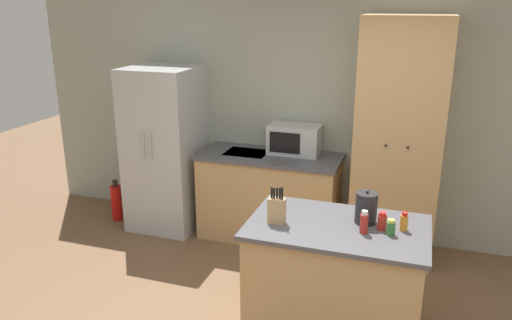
{
  "coord_description": "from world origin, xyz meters",
  "views": [
    {
      "loc": [
        0.74,
        -2.77,
        2.46
      ],
      "look_at": [
        -0.67,
        1.4,
        1.05
      ],
      "focal_mm": 35.0,
      "sensor_mm": 36.0,
      "label": 1
    }
  ],
  "objects_px": {
    "knife_block": "(277,210)",
    "spice_bottle_green_herb": "(404,222)",
    "microwave": "(295,139)",
    "kettle": "(366,208)",
    "spice_bottle_short_red": "(364,223)",
    "fire_extinguisher": "(117,202)",
    "pantry_cabinet": "(398,142)",
    "spice_bottle_amber_oil": "(391,228)",
    "spice_bottle_tall_dark": "(382,222)",
    "refrigerator": "(166,149)"
  },
  "relations": [
    {
      "from": "pantry_cabinet",
      "to": "spice_bottle_tall_dark",
      "type": "height_order",
      "value": "pantry_cabinet"
    },
    {
      "from": "spice_bottle_amber_oil",
      "to": "fire_extinguisher",
      "type": "relative_size",
      "value": 0.24
    },
    {
      "from": "refrigerator",
      "to": "spice_bottle_tall_dark",
      "type": "relative_size",
      "value": 13.38
    },
    {
      "from": "spice_bottle_tall_dark",
      "to": "spice_bottle_short_red",
      "type": "relative_size",
      "value": 0.79
    },
    {
      "from": "spice_bottle_short_red",
      "to": "fire_extinguisher",
      "type": "bearing_deg",
      "value": 156.4
    },
    {
      "from": "spice_bottle_tall_dark",
      "to": "spice_bottle_short_red",
      "type": "distance_m",
      "value": 0.15
    },
    {
      "from": "refrigerator",
      "to": "spice_bottle_amber_oil",
      "type": "height_order",
      "value": "refrigerator"
    },
    {
      "from": "spice_bottle_tall_dark",
      "to": "fire_extinguisher",
      "type": "height_order",
      "value": "spice_bottle_tall_dark"
    },
    {
      "from": "spice_bottle_green_herb",
      "to": "refrigerator",
      "type": "bearing_deg",
      "value": 154.04
    },
    {
      "from": "spice_bottle_tall_dark",
      "to": "microwave",
      "type": "bearing_deg",
      "value": 124.69
    },
    {
      "from": "microwave",
      "to": "spice_bottle_green_herb",
      "type": "xyz_separation_m",
      "value": [
        1.18,
        -1.46,
        -0.13
      ]
    },
    {
      "from": "kettle",
      "to": "pantry_cabinet",
      "type": "bearing_deg",
      "value": 83.78
    },
    {
      "from": "knife_block",
      "to": "spice_bottle_tall_dark",
      "type": "height_order",
      "value": "knife_block"
    },
    {
      "from": "refrigerator",
      "to": "knife_block",
      "type": "bearing_deg",
      "value": -40.24
    },
    {
      "from": "spice_bottle_amber_oil",
      "to": "knife_block",
      "type": "bearing_deg",
      "value": -175.02
    },
    {
      "from": "pantry_cabinet",
      "to": "microwave",
      "type": "distance_m",
      "value": 1.06
    },
    {
      "from": "spice_bottle_short_red",
      "to": "fire_extinguisher",
      "type": "distance_m",
      "value": 3.32
    },
    {
      "from": "pantry_cabinet",
      "to": "fire_extinguisher",
      "type": "height_order",
      "value": "pantry_cabinet"
    },
    {
      "from": "kettle",
      "to": "knife_block",
      "type": "bearing_deg",
      "value": -160.21
    },
    {
      "from": "spice_bottle_tall_dark",
      "to": "spice_bottle_amber_oil",
      "type": "height_order",
      "value": "spice_bottle_tall_dark"
    },
    {
      "from": "spice_bottle_tall_dark",
      "to": "spice_bottle_amber_oil",
      "type": "xyz_separation_m",
      "value": [
        0.07,
        -0.06,
        -0.01
      ]
    },
    {
      "from": "spice_bottle_tall_dark",
      "to": "spice_bottle_short_red",
      "type": "height_order",
      "value": "spice_bottle_short_red"
    },
    {
      "from": "spice_bottle_short_red",
      "to": "kettle",
      "type": "relative_size",
      "value": 0.66
    },
    {
      "from": "pantry_cabinet",
      "to": "spice_bottle_amber_oil",
      "type": "xyz_separation_m",
      "value": [
        0.05,
        -1.44,
        -0.23
      ]
    },
    {
      "from": "kettle",
      "to": "fire_extinguisher",
      "type": "bearing_deg",
      "value": 159.39
    },
    {
      "from": "microwave",
      "to": "fire_extinguisher",
      "type": "relative_size",
      "value": 1.09
    },
    {
      "from": "pantry_cabinet",
      "to": "fire_extinguisher",
      "type": "relative_size",
      "value": 4.8
    },
    {
      "from": "refrigerator",
      "to": "microwave",
      "type": "bearing_deg",
      "value": 7.6
    },
    {
      "from": "spice_bottle_short_red",
      "to": "knife_block",
      "type": "bearing_deg",
      "value": -176.29
    },
    {
      "from": "spice_bottle_green_herb",
      "to": "microwave",
      "type": "bearing_deg",
      "value": 129.11
    },
    {
      "from": "kettle",
      "to": "spice_bottle_green_herb",
      "type": "bearing_deg",
      "value": -10.42
    },
    {
      "from": "microwave",
      "to": "spice_bottle_short_red",
      "type": "distance_m",
      "value": 1.84
    },
    {
      "from": "microwave",
      "to": "spice_bottle_green_herb",
      "type": "distance_m",
      "value": 1.88
    },
    {
      "from": "spice_bottle_amber_oil",
      "to": "fire_extinguisher",
      "type": "bearing_deg",
      "value": 158.12
    },
    {
      "from": "spice_bottle_short_red",
      "to": "spice_bottle_amber_oil",
      "type": "distance_m",
      "value": 0.19
    },
    {
      "from": "pantry_cabinet",
      "to": "spice_bottle_amber_oil",
      "type": "distance_m",
      "value": 1.46
    },
    {
      "from": "spice_bottle_amber_oil",
      "to": "pantry_cabinet",
      "type": "bearing_deg",
      "value": 92.14
    },
    {
      "from": "spice_bottle_short_red",
      "to": "fire_extinguisher",
      "type": "height_order",
      "value": "spice_bottle_short_red"
    },
    {
      "from": "pantry_cabinet",
      "to": "microwave",
      "type": "height_order",
      "value": "pantry_cabinet"
    },
    {
      "from": "microwave",
      "to": "kettle",
      "type": "bearing_deg",
      "value": -57.16
    },
    {
      "from": "refrigerator",
      "to": "spice_bottle_tall_dark",
      "type": "distance_m",
      "value": 2.78
    },
    {
      "from": "spice_bottle_short_red",
      "to": "spice_bottle_green_herb",
      "type": "bearing_deg",
      "value": 26.29
    },
    {
      "from": "pantry_cabinet",
      "to": "spice_bottle_green_herb",
      "type": "xyz_separation_m",
      "value": [
        0.14,
        -1.33,
        -0.22
      ]
    },
    {
      "from": "knife_block",
      "to": "spice_bottle_green_herb",
      "type": "height_order",
      "value": "knife_block"
    },
    {
      "from": "spice_bottle_green_herb",
      "to": "pantry_cabinet",
      "type": "bearing_deg",
      "value": 95.87
    },
    {
      "from": "microwave",
      "to": "spice_bottle_amber_oil",
      "type": "distance_m",
      "value": 1.91
    },
    {
      "from": "spice_bottle_short_red",
      "to": "spice_bottle_tall_dark",
      "type": "bearing_deg",
      "value": 38.78
    },
    {
      "from": "microwave",
      "to": "spice_bottle_green_herb",
      "type": "relative_size",
      "value": 3.8
    },
    {
      "from": "pantry_cabinet",
      "to": "knife_block",
      "type": "height_order",
      "value": "pantry_cabinet"
    },
    {
      "from": "pantry_cabinet",
      "to": "spice_bottle_short_red",
      "type": "bearing_deg",
      "value": -95.09
    }
  ]
}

